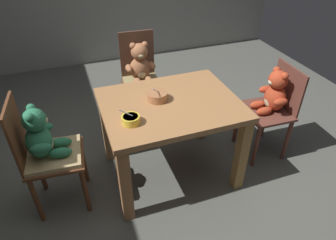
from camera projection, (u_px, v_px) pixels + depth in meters
ground_plane at (170, 172)px, 2.67m from camera, size 5.20×5.20×0.04m
dining_table at (170, 117)px, 2.32m from camera, size 1.03×0.81×0.71m
teddy_chair_near_right at (273, 99)px, 2.57m from camera, size 0.39×0.43×0.84m
teddy_chair_far_center at (141, 72)px, 2.95m from camera, size 0.39×0.40×0.94m
teddy_chair_near_left at (44, 145)px, 2.05m from camera, size 0.43×0.41×0.92m
porridge_bowl_terracotta_center at (157, 96)px, 2.25m from camera, size 0.15×0.15×0.14m
porridge_bowl_yellow_near_left at (131, 120)px, 2.01m from camera, size 0.13×0.13×0.12m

